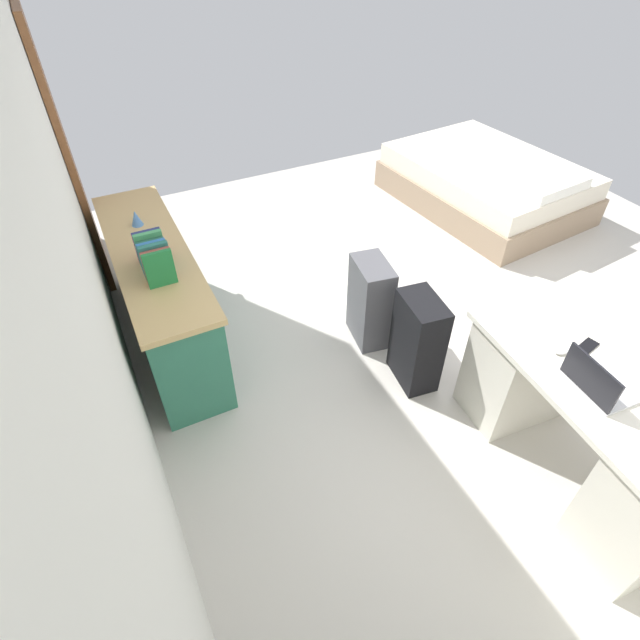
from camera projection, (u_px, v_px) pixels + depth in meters
The scene contains 13 objects.
ground_plane at pixel (439, 312), 4.02m from camera, with size 5.89×5.89×0.00m, color beige.
wall_back at pixel (65, 227), 2.28m from camera, with size 4.89×0.10×2.85m, color silver.
door_wooden at pixel (68, 155), 3.84m from camera, with size 0.88×0.05×2.04m, color brown.
desk at pixel (583, 426), 2.71m from camera, with size 1.49×0.78×0.75m.
credenza at pixel (161, 295), 3.55m from camera, with size 1.80×0.48×0.78m.
bed at pixel (486, 183), 5.18m from camera, with size 2.01×1.56×0.58m.
suitcase_black at pixel (417, 341), 3.28m from camera, with size 0.36×0.22×0.67m, color black.
suitcase_spare_grey at pixel (370, 302), 3.59m from camera, with size 0.36×0.22×0.66m, color #4C4C51.
laptop at pixel (596, 383), 2.41m from camera, with size 0.33×0.25×0.21m.
computer_mouse at pixel (562, 350), 2.62m from camera, with size 0.06×0.10×0.03m, color white.
cell_phone_by_mouse at pixel (587, 346), 2.66m from camera, with size 0.07×0.14×0.01m, color black.
book_row at pixel (154, 257), 3.04m from camera, with size 0.35×0.17×0.24m.
figurine_small at pixel (136, 218), 3.48m from camera, with size 0.08×0.08×0.11m, color #4C7FBF.
Camera 1 is at (-2.30, 2.23, 2.62)m, focal length 28.07 mm.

